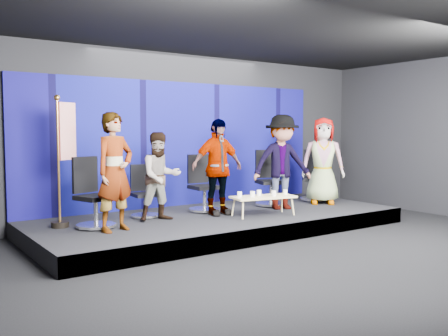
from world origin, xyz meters
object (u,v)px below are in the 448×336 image
at_px(chair_b, 144,200).
at_px(panelist_b, 160,176).
at_px(chair_e, 314,184).
at_px(flag_stand, 64,157).
at_px(mug_a, 240,194).
at_px(mug_c, 259,193).
at_px(chair_c, 203,193).
at_px(mug_d, 274,193).
at_px(chair_a, 93,204).
at_px(panelist_c, 217,167).
at_px(panelist_e, 323,161).
at_px(mug_b, 252,194).
at_px(panelist_d, 282,162).
at_px(mug_e, 285,192).
at_px(chair_d, 270,187).
at_px(coffee_table, 263,198).
at_px(panelist_a, 115,172).

xyz_separation_m(chair_b, panelist_b, (0.08, -0.49, 0.46)).
height_order(chair_e, flag_stand, flag_stand).
bearing_deg(chair_b, mug_a, -29.66).
bearing_deg(mug_c, chair_c, 122.39).
xyz_separation_m(chair_c, mug_d, (0.82, -1.19, 0.05)).
distance_m(chair_a, mug_a, 2.63).
xyz_separation_m(mug_a, mug_c, (0.43, -0.03, 0.00)).
height_order(mug_a, flag_stand, flag_stand).
bearing_deg(panelist_b, flag_stand, 169.92).
bearing_deg(mug_a, chair_c, 101.53).
height_order(panelist_c, panelist_e, panelist_e).
height_order(chair_e, mug_d, chair_e).
xyz_separation_m(panelist_c, mug_b, (0.40, -0.57, -0.48)).
bearing_deg(panelist_d, mug_e, -106.21).
xyz_separation_m(chair_d, mug_c, (-0.94, -0.80, 0.03)).
xyz_separation_m(panelist_b, chair_c, (1.16, 0.44, -0.41)).
bearing_deg(mug_b, chair_c, 110.00).
xyz_separation_m(panelist_b, mug_c, (1.79, -0.55, -0.36)).
relative_size(panelist_d, coffee_table, 1.50).
bearing_deg(chair_d, panelist_a, -151.78).
height_order(chair_c, flag_stand, flag_stand).
height_order(panelist_c, flag_stand, flag_stand).
xyz_separation_m(chair_a, mug_c, (3.00, -0.60, 0.04)).
relative_size(chair_b, chair_e, 0.84).
relative_size(panelist_e, mug_b, 17.58).
relative_size(chair_b, mug_d, 9.53).
height_order(coffee_table, mug_e, mug_e).
distance_m(panelist_c, mug_d, 1.17).
bearing_deg(panelist_c, chair_e, 9.15).
height_order(chair_a, coffee_table, chair_a).
bearing_deg(mug_d, coffee_table, 150.32).
bearing_deg(mug_d, mug_a, 159.31).
bearing_deg(chair_e, flag_stand, -140.67).
distance_m(chair_a, panelist_e, 5.10).
xyz_separation_m(chair_c, mug_b, (0.39, -1.08, 0.05)).
distance_m(chair_b, chair_e, 4.15).
relative_size(panelist_a, chair_c, 1.68).
xyz_separation_m(chair_c, mug_c, (0.62, -0.98, 0.05)).
height_order(panelist_e, mug_a, panelist_e).
relative_size(chair_a, panelist_c, 0.64).
height_order(panelist_d, coffee_table, panelist_d).
bearing_deg(chair_e, panelist_a, -131.28).
height_order(chair_a, mug_d, chair_a).
xyz_separation_m(panelist_b, chair_e, (4.06, 0.28, -0.40)).
bearing_deg(coffee_table, chair_e, 22.32).
bearing_deg(panelist_e, coffee_table, -126.40).
height_order(panelist_d, panelist_e, panelist_d).
xyz_separation_m(chair_d, panelist_e, (1.13, -0.44, 0.55)).
bearing_deg(panelist_e, chair_a, -141.82).
xyz_separation_m(panelist_a, panelist_b, (1.02, 0.42, -0.16)).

